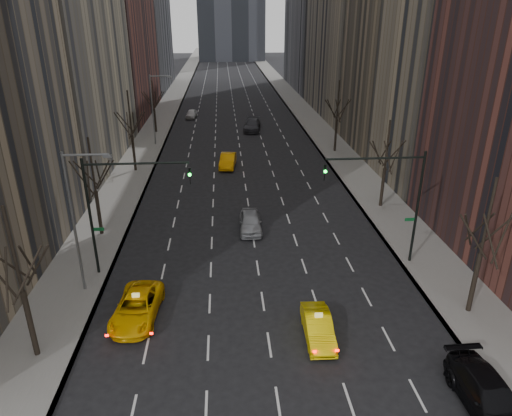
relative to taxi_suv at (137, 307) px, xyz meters
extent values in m
plane|color=black|center=(7.37, -6.90, -0.71)|extent=(400.00, 400.00, 0.00)
cube|color=slate|center=(-4.88, 63.10, -0.64)|extent=(4.50, 320.00, 0.15)
cube|color=slate|center=(19.62, 63.10, -0.64)|extent=(4.50, 320.00, 0.15)
cylinder|color=black|center=(-4.63, -2.90, 1.33)|extent=(0.28, 0.28, 3.78)
cylinder|color=black|center=(-4.63, -2.90, 5.47)|extent=(0.16, 0.16, 4.50)
cylinder|color=black|center=(-4.48, -2.06, 4.44)|extent=(0.42, 1.80, 2.52)
cylinder|color=black|center=(-3.82, -2.61, 4.44)|extent=(1.74, 0.72, 2.52)
cylinder|color=black|center=(-3.97, -3.46, 4.44)|extent=(1.46, 1.25, 2.52)
cylinder|color=black|center=(-4.78, -3.75, 4.44)|extent=(0.42, 1.80, 2.52)
cylinder|color=black|center=(-5.29, -2.35, 4.44)|extent=(1.46, 1.25, 2.52)
cylinder|color=black|center=(-4.63, 11.10, 1.22)|extent=(0.28, 0.28, 3.57)
cylinder|color=black|center=(-4.63, 11.10, 5.13)|extent=(0.16, 0.16, 4.25)
cylinder|color=black|center=(-4.48, 11.94, 4.23)|extent=(0.42, 1.80, 2.52)
cylinder|color=black|center=(-3.82, 11.39, 4.23)|extent=(1.74, 0.72, 2.52)
cylinder|color=black|center=(-3.97, 10.54, 4.23)|extent=(1.46, 1.25, 2.52)
cylinder|color=black|center=(-4.78, 10.25, 4.23)|extent=(0.42, 1.80, 2.52)
cylinder|color=black|center=(-5.44, 10.80, 4.23)|extent=(1.74, 0.72, 2.52)
cylinder|color=black|center=(-5.29, 11.65, 4.23)|extent=(1.46, 1.25, 2.52)
cylinder|color=black|center=(-4.63, 27.10, 1.43)|extent=(0.28, 0.28, 3.99)
cylinder|color=black|center=(-4.63, 27.10, 5.80)|extent=(0.16, 0.16, 4.75)
cylinder|color=black|center=(-4.48, 27.94, 4.65)|extent=(0.42, 1.80, 2.52)
cylinder|color=black|center=(-3.82, 27.39, 4.65)|extent=(1.74, 0.72, 2.52)
cylinder|color=black|center=(-3.97, 26.54, 4.65)|extent=(1.46, 1.25, 2.52)
cylinder|color=black|center=(-4.78, 26.25, 4.65)|extent=(0.42, 1.80, 2.52)
cylinder|color=black|center=(-5.44, 26.80, 4.65)|extent=(1.74, 0.72, 2.52)
cylinder|color=black|center=(-5.29, 27.65, 4.65)|extent=(1.46, 1.25, 2.52)
cylinder|color=black|center=(-4.63, 45.10, 1.12)|extent=(0.28, 0.28, 3.36)
cylinder|color=black|center=(-4.63, 45.10, 4.80)|extent=(0.16, 0.16, 4.00)
cylinder|color=black|center=(-4.48, 45.94, 4.02)|extent=(0.42, 1.80, 2.52)
cylinder|color=black|center=(-3.82, 45.39, 4.02)|extent=(1.74, 0.72, 2.52)
cylinder|color=black|center=(-3.97, 44.54, 4.02)|extent=(1.46, 1.25, 2.52)
cylinder|color=black|center=(-4.78, 44.25, 4.02)|extent=(0.42, 1.80, 2.52)
cylinder|color=black|center=(-5.44, 44.80, 4.02)|extent=(1.74, 0.72, 2.52)
cylinder|color=black|center=(-5.29, 45.65, 4.02)|extent=(1.46, 1.25, 2.52)
cylinder|color=black|center=(19.37, -0.90, 1.33)|extent=(0.28, 0.28, 3.78)
cylinder|color=black|center=(19.37, -0.90, 5.47)|extent=(0.16, 0.16, 4.50)
cylinder|color=black|center=(19.52, -0.06, 4.44)|extent=(0.42, 1.80, 2.52)
cylinder|color=black|center=(20.18, -0.61, 4.44)|extent=(1.74, 0.72, 2.52)
cylinder|color=black|center=(20.03, -1.46, 4.44)|extent=(1.46, 1.25, 2.52)
cylinder|color=black|center=(19.22, -1.75, 4.44)|extent=(0.42, 1.80, 2.52)
cylinder|color=black|center=(18.56, -1.20, 4.44)|extent=(1.74, 0.72, 2.52)
cylinder|color=black|center=(18.71, -0.35, 4.44)|extent=(1.46, 1.25, 2.52)
cylinder|color=black|center=(19.37, 15.10, 1.22)|extent=(0.28, 0.28, 3.57)
cylinder|color=black|center=(19.37, 15.10, 5.13)|extent=(0.16, 0.16, 4.25)
cylinder|color=black|center=(19.52, 15.94, 4.23)|extent=(0.42, 1.80, 2.52)
cylinder|color=black|center=(20.18, 15.39, 4.23)|extent=(1.74, 0.72, 2.52)
cylinder|color=black|center=(20.03, 14.54, 4.23)|extent=(1.46, 1.25, 2.52)
cylinder|color=black|center=(19.22, 14.25, 4.23)|extent=(0.42, 1.80, 2.52)
cylinder|color=black|center=(18.56, 14.80, 4.23)|extent=(1.74, 0.72, 2.52)
cylinder|color=black|center=(18.71, 15.65, 4.23)|extent=(1.46, 1.25, 2.52)
cylinder|color=black|center=(19.37, 33.10, 1.43)|extent=(0.28, 0.28, 3.99)
cylinder|color=black|center=(19.37, 33.10, 5.80)|extent=(0.16, 0.16, 4.75)
cylinder|color=black|center=(19.52, 33.94, 4.65)|extent=(0.42, 1.80, 2.52)
cylinder|color=black|center=(20.18, 33.39, 4.65)|extent=(1.74, 0.72, 2.52)
cylinder|color=black|center=(20.03, 32.54, 4.65)|extent=(1.46, 1.25, 2.52)
cylinder|color=black|center=(19.22, 32.25, 4.65)|extent=(0.42, 1.80, 2.52)
cylinder|color=black|center=(18.56, 32.80, 4.65)|extent=(1.74, 0.72, 2.52)
cylinder|color=black|center=(18.71, 33.65, 4.65)|extent=(1.46, 1.25, 2.52)
cylinder|color=black|center=(-3.43, 5.10, 3.44)|extent=(0.18, 0.18, 8.00)
cylinder|color=black|center=(-0.18, 5.10, 7.04)|extent=(6.50, 0.14, 0.14)
imported|color=black|center=(3.07, 5.10, 6.14)|extent=(0.18, 0.22, 1.10)
sphere|color=#0CFF33|center=(3.07, 4.92, 6.29)|extent=(0.20, 0.20, 0.20)
cube|color=#0C5926|center=(-3.03, 5.10, 2.64)|extent=(0.70, 0.04, 0.22)
cylinder|color=black|center=(18.17, 5.10, 3.44)|extent=(0.18, 0.18, 8.00)
cylinder|color=black|center=(14.92, 5.10, 7.04)|extent=(6.50, 0.14, 0.14)
imported|color=black|center=(11.67, 5.10, 6.14)|extent=(0.18, 0.22, 1.10)
sphere|color=#0CFF33|center=(11.67, 4.92, 6.29)|extent=(0.20, 0.20, 0.20)
cube|color=#0C5926|center=(17.77, 5.10, 2.64)|extent=(0.70, 0.04, 0.22)
cylinder|color=slate|center=(-3.83, 3.10, 3.94)|extent=(0.16, 0.16, 9.00)
cylinder|color=slate|center=(-2.53, 3.10, 8.24)|extent=(2.60, 0.14, 0.14)
cube|color=slate|center=(-1.33, 3.10, 8.14)|extent=(0.50, 0.22, 0.15)
cylinder|color=slate|center=(-3.83, 38.10, 3.94)|extent=(0.16, 0.16, 9.00)
cylinder|color=slate|center=(-2.53, 38.10, 8.24)|extent=(2.60, 0.14, 0.14)
cube|color=slate|center=(-1.33, 38.10, 8.14)|extent=(0.50, 0.22, 0.15)
imported|color=#FDBD05|center=(0.00, 0.00, 0.00)|extent=(2.76, 5.30, 1.43)
imported|color=yellow|center=(10.05, -2.49, -0.04)|extent=(1.51, 4.10, 1.34)
imported|color=#989A9F|center=(7.24, 11.15, 0.03)|extent=(1.87, 4.44, 1.50)
imported|color=black|center=(16.57, -7.96, 0.06)|extent=(2.26, 5.37, 1.55)
imported|color=#FC9E05|center=(5.69, 27.90, 0.06)|extent=(2.14, 4.84, 1.54)
imported|color=#2C2C31|center=(9.64, 45.30, 0.13)|extent=(3.11, 6.05, 1.68)
imported|color=silver|center=(0.03, 55.05, -0.03)|extent=(1.96, 4.16, 1.38)
camera|label=1|loc=(5.23, -22.29, 15.56)|focal=32.00mm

